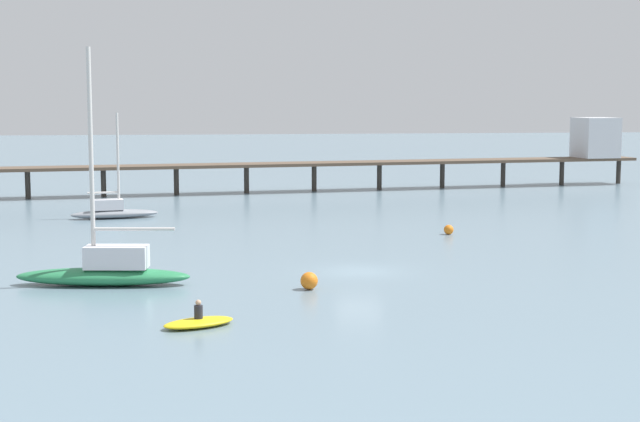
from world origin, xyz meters
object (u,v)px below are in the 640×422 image
sailboat_green (106,269)px  mooring_buoy_near (449,230)px  dinghy_yellow (199,322)px  pier (421,153)px  mooring_buoy_mid (309,281)px  sailboat_gray (113,210)px

sailboat_green → mooring_buoy_near: (22.05, 15.36, -0.51)m
dinghy_yellow → pier: bearing=67.9°
pier → sailboat_green: 56.49m
pier → mooring_buoy_near: pier is taller
sailboat_green → dinghy_yellow: size_ratio=3.54×
pier → mooring_buoy_mid: pier is taller
sailboat_gray → sailboat_green: 27.77m
dinghy_yellow → mooring_buoy_near: (17.52, 24.97, 0.14)m
mooring_buoy_mid → dinghy_yellow: bearing=-127.7°
dinghy_yellow → mooring_buoy_mid: size_ratio=3.86×
sailboat_green → mooring_buoy_mid: 10.36m
pier → mooring_buoy_mid: size_ratio=89.69×
pier → mooring_buoy_mid: 54.56m
sailboat_gray → sailboat_green: size_ratio=0.69×
mooring_buoy_near → sailboat_gray: bearing=152.5°
sailboat_gray → dinghy_yellow: sailboat_gray is taller
mooring_buoy_mid → sailboat_gray: bearing=111.3°
sailboat_gray → mooring_buoy_near: size_ratio=12.21×
sailboat_gray → sailboat_green: bearing=-86.5°
sailboat_gray → pier: bearing=35.2°
sailboat_gray → mooring_buoy_near: bearing=-27.5°
pier → mooring_buoy_mid: (-18.17, -51.34, -3.27)m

